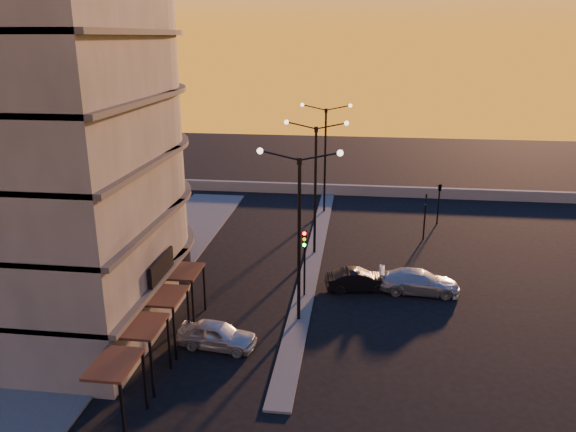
% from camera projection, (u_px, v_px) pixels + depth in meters
% --- Properties ---
extents(ground, '(120.00, 120.00, 0.00)m').
position_uv_depth(ground, '(299.00, 321.00, 30.63)').
color(ground, black).
rests_on(ground, ground).
extents(sidewalk_west, '(5.00, 40.00, 0.12)m').
position_uv_depth(sidewalk_west, '(142.00, 279.00, 35.69)').
color(sidewalk_west, '#535351').
rests_on(sidewalk_west, ground).
extents(median, '(1.20, 36.00, 0.12)m').
position_uv_depth(median, '(314.00, 253.00, 40.06)').
color(median, '#535351').
rests_on(median, ground).
extents(parapet, '(44.00, 0.50, 1.00)m').
position_uv_depth(parapet, '(349.00, 190.00, 54.78)').
color(parapet, gray).
rests_on(parapet, ground).
extents(building, '(14.35, 17.08, 25.00)m').
position_uv_depth(building, '(29.00, 96.00, 28.76)').
color(building, '#615D55').
rests_on(building, ground).
extents(streetlamp_near, '(4.32, 0.32, 9.51)m').
position_uv_depth(streetlamp_near, '(299.00, 224.00, 28.93)').
color(streetlamp_near, black).
rests_on(streetlamp_near, ground).
extents(streetlamp_mid, '(4.32, 0.32, 9.51)m').
position_uv_depth(streetlamp_mid, '(315.00, 178.00, 38.37)').
color(streetlamp_mid, black).
rests_on(streetlamp_mid, ground).
extents(streetlamp_far, '(4.32, 0.32, 9.51)m').
position_uv_depth(streetlamp_far, '(325.00, 150.00, 47.81)').
color(streetlamp_far, black).
rests_on(streetlamp_far, ground).
extents(traffic_light_main, '(0.28, 0.44, 4.25)m').
position_uv_depth(traffic_light_main, '(304.00, 252.00, 32.46)').
color(traffic_light_main, black).
rests_on(traffic_light_main, ground).
extents(signal_east_a, '(0.13, 0.16, 3.60)m').
position_uv_depth(signal_east_a, '(425.00, 216.00, 42.27)').
color(signal_east_a, black).
rests_on(signal_east_a, ground).
extents(signal_east_b, '(0.42, 1.99, 3.60)m').
position_uv_depth(signal_east_b, '(440.00, 188.00, 45.51)').
color(signal_east_b, black).
rests_on(signal_east_b, ground).
extents(car_hatchback, '(4.15, 2.10, 1.35)m').
position_uv_depth(car_hatchback, '(217.00, 335.00, 27.85)').
color(car_hatchback, silver).
rests_on(car_hatchback, ground).
extents(car_sedan, '(4.13, 2.12, 1.30)m').
position_uv_depth(car_sedan, '(358.00, 280.00, 34.20)').
color(car_sedan, black).
rests_on(car_sedan, ground).
extents(car_wagon, '(4.89, 2.16, 1.40)m').
position_uv_depth(car_wagon, '(419.00, 282.00, 33.84)').
color(car_wagon, '#B2B7BB').
rests_on(car_wagon, ground).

